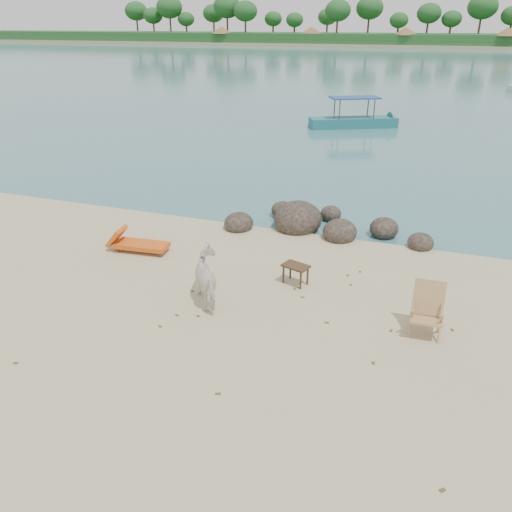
% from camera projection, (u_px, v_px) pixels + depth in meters
% --- Properties ---
extents(water, '(400.00, 400.00, 0.00)m').
position_uv_depth(water, '(425.00, 59.00, 86.80)').
color(water, '#387070').
rests_on(water, ground).
extents(far_shore, '(420.00, 90.00, 1.40)m').
position_uv_depth(far_shore, '(437.00, 42.00, 155.01)').
color(far_shore, tan).
rests_on(far_shore, ground).
extents(far_scenery, '(420.00, 18.00, 9.50)m').
position_uv_depth(far_scenery, '(436.00, 33.00, 125.27)').
color(far_scenery, '#1E4C1E').
rests_on(far_scenery, ground).
extents(boulders, '(6.21, 2.77, 1.11)m').
position_uv_depth(boulders, '(313.00, 224.00, 15.38)').
color(boulders, black).
rests_on(boulders, ground).
extents(cow, '(1.40, 1.49, 1.19)m').
position_uv_depth(cow, '(210.00, 279.00, 11.23)').
color(cow, white).
rests_on(cow, ground).
extents(side_table, '(0.72, 0.58, 0.50)m').
position_uv_depth(side_table, '(295.00, 276.00, 12.13)').
color(side_table, '#372216').
rests_on(side_table, ground).
extents(lounge_chair, '(1.90, 0.82, 0.55)m').
position_uv_depth(lounge_chair, '(142.00, 243.00, 13.85)').
color(lounge_chair, '#EA511B').
rests_on(lounge_chair, ground).
extents(deck_chair, '(0.71, 0.77, 1.06)m').
position_uv_depth(deck_chair, '(427.00, 314.00, 10.02)').
color(deck_chair, tan).
rests_on(deck_chair, ground).
extents(boat_near, '(5.93, 3.85, 2.90)m').
position_uv_depth(boat_near, '(355.00, 102.00, 30.07)').
color(boat_near, '#1F666C').
rests_on(boat_near, water).
extents(dead_leaves, '(7.87, 6.38, 0.00)m').
position_uv_depth(dead_leaves, '(288.00, 320.00, 10.78)').
color(dead_leaves, brown).
rests_on(dead_leaves, ground).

